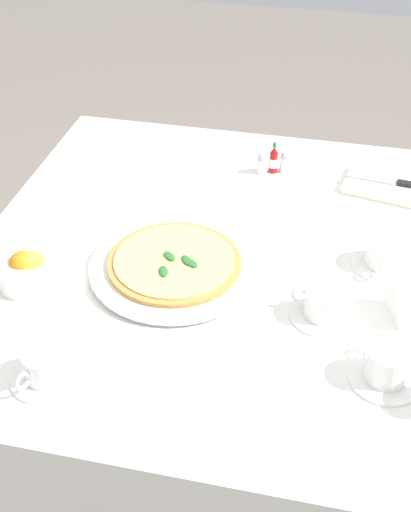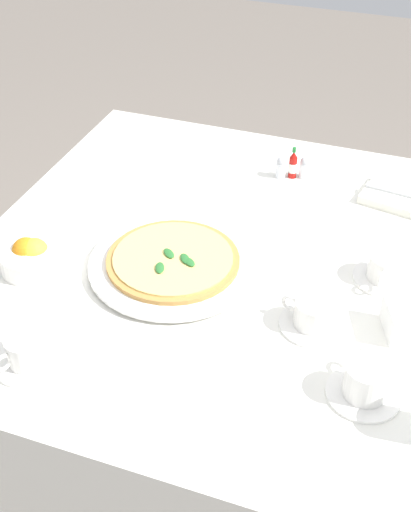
# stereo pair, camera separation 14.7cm
# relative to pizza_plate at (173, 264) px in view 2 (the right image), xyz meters

# --- Properties ---
(ground_plane) EXTENTS (8.00, 8.00, 0.00)m
(ground_plane) POSITION_rel_pizza_plate_xyz_m (-0.12, -0.08, -0.76)
(ground_plane) COLOR slate
(dining_table) EXTENTS (1.13, 1.13, 0.75)m
(dining_table) POSITION_rel_pizza_plate_xyz_m (-0.12, -0.08, -0.14)
(dining_table) COLOR white
(dining_table) RESTS_ON ground_plane
(pizza_plate) EXTENTS (0.35, 0.35, 0.02)m
(pizza_plate) POSITION_rel_pizza_plate_xyz_m (0.00, 0.00, 0.00)
(pizza_plate) COLOR white
(pizza_plate) RESTS_ON dining_table
(pizza) EXTENTS (0.28, 0.28, 0.02)m
(pizza) POSITION_rel_pizza_plate_xyz_m (-0.00, 0.00, 0.01)
(pizza) COLOR #C68E47
(pizza) RESTS_ON pizza_plate
(coffee_cup_near_right) EXTENTS (0.13, 0.13, 0.07)m
(coffee_cup_near_right) POSITION_rel_pizza_plate_xyz_m (-0.43, 0.21, 0.02)
(coffee_cup_near_right) COLOR white
(coffee_cup_near_right) RESTS_ON dining_table
(coffee_cup_far_left) EXTENTS (0.13, 0.13, 0.06)m
(coffee_cup_far_left) POSITION_rel_pizza_plate_xyz_m (-0.42, -0.11, 0.02)
(coffee_cup_far_left) COLOR white
(coffee_cup_far_left) RESTS_ON dining_table
(coffee_cup_far_right) EXTENTS (0.13, 0.13, 0.06)m
(coffee_cup_far_right) POSITION_rel_pizza_plate_xyz_m (-0.31, 0.07, 0.02)
(coffee_cup_far_right) COLOR white
(coffee_cup_far_right) RESTS_ON dining_table
(coffee_cup_center_back) EXTENTS (0.13, 0.13, 0.06)m
(coffee_cup_center_back) POSITION_rel_pizza_plate_xyz_m (0.14, 0.34, 0.02)
(coffee_cup_center_back) COLOR white
(coffee_cup_center_back) RESTS_ON dining_table
(napkin_folded) EXTENTS (0.24, 0.17, 0.02)m
(napkin_folded) POSITION_rel_pizza_plate_xyz_m (-0.44, -0.42, -0.00)
(napkin_folded) COLOR white
(napkin_folded) RESTS_ON dining_table
(dinner_knife) EXTENTS (0.20, 0.04, 0.01)m
(dinner_knife) POSITION_rel_pizza_plate_xyz_m (-0.44, -0.42, 0.01)
(dinner_knife) COLOR silver
(dinner_knife) RESTS_ON napkin_folded
(citrus_bowl) EXTENTS (0.15, 0.15, 0.07)m
(citrus_bowl) POSITION_rel_pizza_plate_xyz_m (0.28, 0.09, 0.02)
(citrus_bowl) COLOR white
(citrus_bowl) RESTS_ON dining_table
(hot_sauce_bottle) EXTENTS (0.02, 0.02, 0.08)m
(hot_sauce_bottle) POSITION_rel_pizza_plate_xyz_m (-0.14, -0.45, 0.02)
(hot_sauce_bottle) COLOR #B7140F
(hot_sauce_bottle) RESTS_ON dining_table
(salt_shaker) EXTENTS (0.03, 0.03, 0.06)m
(salt_shaker) POSITION_rel_pizza_plate_xyz_m (-0.12, -0.44, 0.01)
(salt_shaker) COLOR white
(salt_shaker) RESTS_ON dining_table
(pepper_shaker) EXTENTS (0.03, 0.03, 0.06)m
(pepper_shaker) POSITION_rel_pizza_plate_xyz_m (-0.17, -0.46, 0.01)
(pepper_shaker) COLOR white
(pepper_shaker) RESTS_ON dining_table
(menu_card) EXTENTS (0.04, 0.09, 0.06)m
(menu_card) POSITION_rel_pizza_plate_xyz_m (-0.45, 0.04, 0.02)
(menu_card) COLOR white
(menu_card) RESTS_ON dining_table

